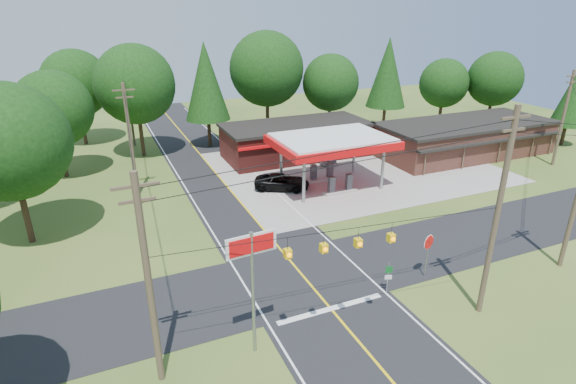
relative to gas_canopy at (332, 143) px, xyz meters
name	(u,v)px	position (x,y,z in m)	size (l,w,h in m)	color
ground	(303,277)	(-9.00, -13.00, -4.27)	(120.00, 120.00, 0.00)	#3A561E
main_highway	(303,276)	(-9.00, -13.00, -4.26)	(8.00, 120.00, 0.02)	black
cross_road	(303,276)	(-9.00, -13.00, -4.25)	(70.00, 7.00, 0.02)	black
lane_center_yellow	(303,276)	(-9.00, -13.00, -4.24)	(0.15, 110.00, 0.00)	yellow
gas_canopy	(332,143)	(0.00, 0.00, 0.00)	(10.60, 7.40, 4.88)	gray
convenience_store	(296,140)	(1.00, 9.98, -2.35)	(16.40, 7.55, 3.80)	#581C19
strip_building	(465,138)	(19.00, 2.98, -2.35)	(20.40, 8.75, 3.80)	#3E2019
utility_pole_near_right	(497,214)	(-1.50, -20.00, 1.69)	(1.80, 0.30, 11.50)	#473828
utility_pole_near_left	(148,281)	(-18.50, -18.00, 0.93)	(1.80, 0.30, 10.00)	#473828
utility_pole_far_left	(130,139)	(-17.00, 5.00, 0.93)	(1.80, 0.30, 10.00)	#473828
utility_pole_far_right	(563,117)	(25.00, -4.00, 0.93)	(1.80, 0.30, 10.00)	#473828
utility_pole_north	(130,107)	(-15.50, 22.00, 0.48)	(0.30, 0.30, 9.50)	#473828
overhead_beacons	(342,232)	(-10.00, -19.00, 1.95)	(17.04, 2.04, 1.03)	black
treeline_backdrop	(211,94)	(-8.18, 11.01, 3.22)	(70.27, 51.59, 13.30)	#332316
suv_car	(282,182)	(-4.50, 1.14, -3.56)	(5.06, 5.06, 1.41)	black
sedan_car	(325,155)	(3.00, 6.84, -3.53)	(4.32, 4.32, 1.47)	silver
big_stop_sign	(252,266)	(-14.00, -18.01, 0.55)	(2.42, 0.30, 6.53)	gray
octagonal_stop_sign	(428,245)	(-2.00, -16.01, -2.05)	(0.97, 0.33, 2.94)	gray
route_sign_post	(388,275)	(-5.20, -16.52, -3.05)	(0.41, 0.16, 2.06)	gray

